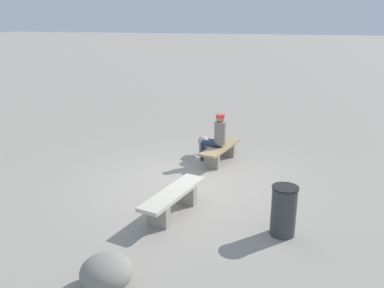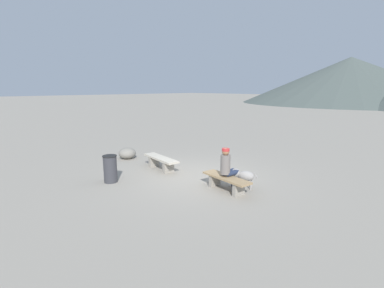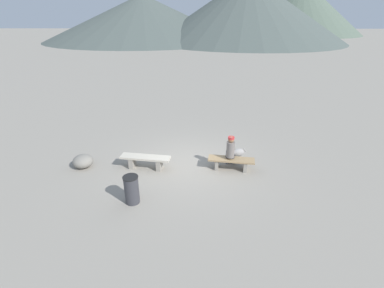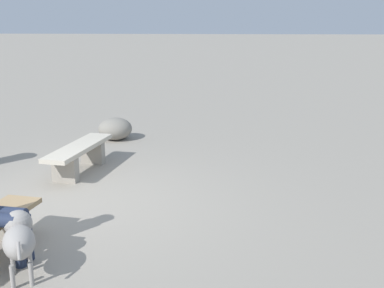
{
  "view_description": "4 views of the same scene",
  "coord_description": "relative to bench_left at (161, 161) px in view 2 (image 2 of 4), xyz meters",
  "views": [
    {
      "loc": [
        -7.59,
        -2.93,
        3.45
      ],
      "look_at": [
        1.36,
        0.39,
        0.45
      ],
      "focal_mm": 36.59,
      "sensor_mm": 36.0,
      "label": 1
    },
    {
      "loc": [
        6.34,
        -6.56,
        2.97
      ],
      "look_at": [
        -1.58,
        1.38,
        0.71
      ],
      "focal_mm": 26.3,
      "sensor_mm": 36.0,
      "label": 2
    },
    {
      "loc": [
        0.37,
        -9.0,
        5.04
      ],
      "look_at": [
        0.11,
        0.76,
        0.47
      ],
      "focal_mm": 26.1,
      "sensor_mm": 36.0,
      "label": 3
    },
    {
      "loc": [
        5.74,
        2.27,
        2.41
      ],
      "look_at": [
        -1.56,
        1.57,
        0.52
      ],
      "focal_mm": 43.78,
      "sensor_mm": 36.0,
      "label": 4
    }
  ],
  "objects": [
    {
      "name": "bench_left",
      "position": [
        0.0,
        0.0,
        0.0
      ],
      "size": [
        1.82,
        0.66,
        0.46
      ],
      "rotation": [
        0.0,
        0.0,
        -0.13
      ],
      "color": "gray",
      "rests_on": "ground"
    },
    {
      "name": "trash_bin",
      "position": [
        -0.04,
        -2.01,
        0.12
      ],
      "size": [
        0.44,
        0.44,
        0.87
      ],
      "color": "#38383D",
      "rests_on": "ground"
    },
    {
      "name": "dog",
      "position": [
        3.26,
        0.5,
        0.09
      ],
      "size": [
        0.73,
        0.51,
        0.59
      ],
      "rotation": [
        0.0,
        0.0,
        3.59
      ],
      "color": "gray",
      "rests_on": "ground"
    },
    {
      "name": "seated_person",
      "position": [
        3.0,
        0.1,
        0.39
      ],
      "size": [
        0.35,
        0.64,
        1.27
      ],
      "rotation": [
        0.0,
        0.0,
        -0.11
      ],
      "color": "slate",
      "rests_on": "ground"
    },
    {
      "name": "ground",
      "position": [
        1.51,
        0.31,
        -0.35
      ],
      "size": [
        210.0,
        210.0,
        0.06
      ],
      "primitive_type": "cube",
      "color": "gray"
    },
    {
      "name": "bench_right",
      "position": [
        3.04,
        -0.01,
        -0.02
      ],
      "size": [
        1.66,
        0.66,
        0.42
      ],
      "rotation": [
        0.0,
        0.0,
        -0.13
      ],
      "color": "gray",
      "rests_on": "ground"
    },
    {
      "name": "boulder",
      "position": [
        -2.27,
        0.01,
        -0.08
      ],
      "size": [
        0.79,
        0.8,
        0.47
      ],
      "primitive_type": "ellipsoid",
      "rotation": [
        0.0,
        0.0,
        4.84
      ],
      "color": "gray",
      "rests_on": "ground"
    },
    {
      "name": "distant_peak_1",
      "position": [
        -9.92,
        54.51,
        4.03
      ],
      "size": [
        40.13,
        40.13,
        8.69
      ],
      "primitive_type": "cone",
      "color": "#4C5651",
      "rests_on": "ground"
    }
  ]
}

